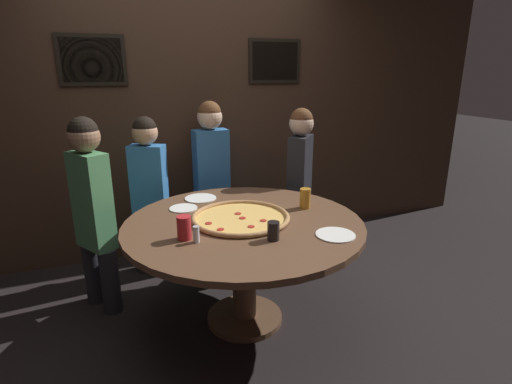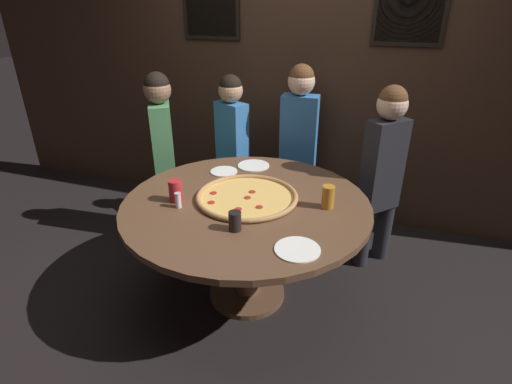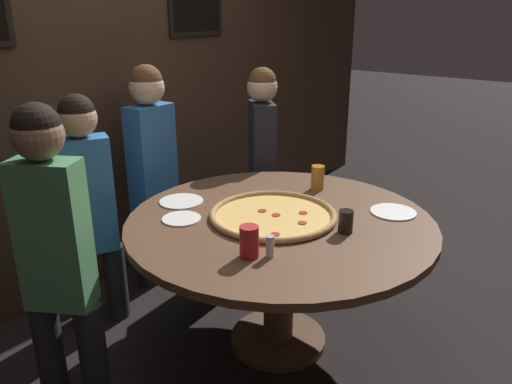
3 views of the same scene
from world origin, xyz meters
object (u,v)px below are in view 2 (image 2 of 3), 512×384
giant_pizza (247,197)px  white_plate_far_back (224,171)px  drink_cup_by_shaker (328,197)px  diner_side_left (164,149)px  drink_cup_far_left (235,221)px  white_plate_near_front (297,249)px  dining_table (246,220)px  white_plate_left_side (253,166)px  drink_cup_near_right (176,191)px  diner_far_left (298,140)px  diner_far_right (232,143)px  condiment_shaker (178,200)px  diner_centre_back (383,169)px

giant_pizza → white_plate_far_back: size_ratio=3.30×
giant_pizza → drink_cup_by_shaker: drink_cup_by_shaker is taller
white_plate_far_back → giant_pizza: bearing=-48.3°
white_plate_far_back → diner_side_left: size_ratio=0.14×
drink_cup_far_left → white_plate_near_front: drink_cup_far_left is taller
dining_table → white_plate_left_side: (-0.15, 0.56, 0.14)m
drink_cup_near_right → white_plate_far_back: 0.53m
diner_far_left → giant_pizza: bearing=81.0°
giant_pizza → white_plate_left_side: size_ratio=2.72×
white_plate_far_back → diner_side_left: 0.62m
white_plate_left_side → diner_far_left: 0.55m
diner_far_right → condiment_shaker: bearing=122.7°
white_plate_near_front → diner_far_left: 1.51m
diner_far_left → drink_cup_by_shaker: bearing=109.0°
drink_cup_by_shaker → diner_far_right: (-0.97, 0.86, -0.05)m
white_plate_left_side → diner_side_left: diner_side_left is taller
white_plate_far_back → diner_far_right: diner_far_right is taller
drink_cup_near_right → diner_side_left: bearing=125.9°
giant_pizza → diner_centre_back: (0.78, 0.68, 0.03)m
white_plate_near_front → diner_far_left: size_ratio=0.16×
dining_table → drink_cup_near_right: (-0.41, -0.14, 0.20)m
drink_cup_near_right → diner_centre_back: (1.19, 0.85, -0.03)m
diner_far_right → diner_side_left: bearing=69.8°
dining_table → diner_side_left: size_ratio=1.11×
white_plate_far_back → diner_centre_back: diner_centre_back is taller
white_plate_left_side → condiment_shaker: condiment_shaker is taller
diner_side_left → white_plate_far_back: bearing=-136.2°
drink_cup_near_right → diner_centre_back: 1.47m
white_plate_near_front → diner_far_left: (-0.35, 1.47, 0.07)m
giant_pizza → drink_cup_far_left: size_ratio=5.88×
drink_cup_by_shaker → dining_table: bearing=-169.9°
drink_cup_near_right → white_plate_left_side: 0.75m
drink_cup_near_right → drink_cup_by_shaker: bearing=13.9°
giant_pizza → white_plate_left_side: 0.54m
giant_pizza → diner_far_left: size_ratio=0.45×
drink_cup_far_left → white_plate_far_back: bearing=117.6°
white_plate_left_side → condiment_shaker: 0.80m
condiment_shaker → diner_far_right: size_ratio=0.07×
diner_far_left → white_plate_far_back: bearing=55.5°
giant_pizza → condiment_shaker: 0.43m
dining_table → white_plate_left_side: 0.60m
diner_centre_back → diner_far_right: bearing=-57.5°
white_plate_near_front → diner_side_left: (-1.34, 0.96, 0.05)m
dining_table → diner_far_left: 1.08m
drink_cup_by_shaker → condiment_shaker: size_ratio=1.46×
dining_table → white_plate_near_front: 0.61m
giant_pizza → diner_centre_back: 1.04m
drink_cup_far_left → white_plate_near_front: size_ratio=0.47×
drink_cup_by_shaker → diner_far_left: bearing=113.2°
white_plate_left_side → white_plate_near_front: same height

